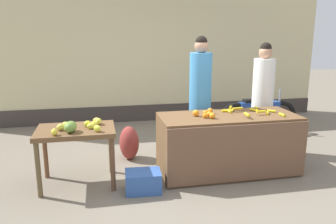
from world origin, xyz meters
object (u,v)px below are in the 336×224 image
Objects in this scene: vendor_woman_blue_shirt at (200,98)px; vendor_woman_white_shirt at (262,99)px; produce_crate at (143,181)px; produce_sack at (129,143)px; parked_motorcycle at (258,114)px.

vendor_woman_blue_shirt reaches higher than vendor_woman_white_shirt.
vendor_woman_blue_shirt is at bearing 44.73° from produce_crate.
vendor_woman_white_shirt is 2.46m from produce_crate.
vendor_woman_blue_shirt is 1.31m from produce_sack.
produce_sack is at bearing 173.68° from vendor_woman_blue_shirt.
produce_crate is (-1.04, -1.03, -0.83)m from vendor_woman_blue_shirt.
parked_motorcycle is 2.72m from produce_sack.
vendor_woman_white_shirt is 2.25m from produce_sack.
produce_sack is at bearing 176.87° from vendor_woman_white_shirt.
produce_crate is (-2.09, -1.04, -0.78)m from vendor_woman_white_shirt.
parked_motorcycle is 3.04× the size of produce_sack.
vendor_woman_blue_shirt reaches higher than produce_crate.
parked_motorcycle is 3.64× the size of produce_crate.
vendor_woman_white_shirt reaches higher than produce_sack.
vendor_woman_blue_shirt is 1.84m from parked_motorcycle.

